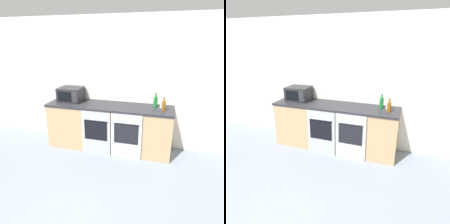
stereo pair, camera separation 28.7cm
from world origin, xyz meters
TOP-DOWN VIEW (x-y plane):
  - wall_back at (0.00, 2.44)m, footprint 10.00×0.06m
  - counter_back at (0.00, 2.10)m, footprint 2.50×0.65m
  - oven_left at (-0.16, 1.77)m, footprint 0.57×0.06m
  - oven_right at (0.43, 1.77)m, footprint 0.57×0.06m
  - microwave at (-0.84, 2.17)m, footprint 0.48×0.40m
  - bottle_clear at (1.01, 2.19)m, footprint 0.08×0.08m
  - bottle_green at (0.89, 2.19)m, footprint 0.07×0.07m
  - bottle_amber at (1.04, 2.03)m, footprint 0.07×0.07m

SIDE VIEW (x-z plane):
  - oven_left at x=-0.16m, z-range 0.01..0.89m
  - oven_right at x=0.43m, z-range 0.01..0.89m
  - counter_back at x=0.00m, z-range 0.00..0.93m
  - bottle_clear at x=1.01m, z-range 0.91..1.12m
  - bottle_amber at x=1.04m, z-range 0.90..1.15m
  - bottle_green at x=0.89m, z-range 0.90..1.18m
  - microwave at x=-0.84m, z-range 0.93..1.22m
  - wall_back at x=0.00m, z-range 0.00..2.60m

